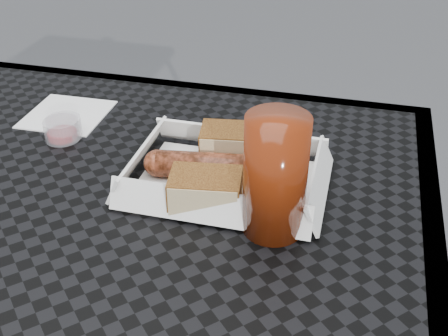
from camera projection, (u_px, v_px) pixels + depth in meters
The scene contains 10 objects.
patio_table at pixel (101, 266), 0.70m from camera, with size 0.80×0.80×0.74m.
food_tray at pixel (226, 182), 0.72m from camera, with size 0.22×0.15×0.00m, color white.
bratwurst at pixel (218, 167), 0.71m from camera, with size 0.19×0.06×0.04m.
bread_near at pixel (229, 145), 0.75m from camera, with size 0.08×0.05×0.05m, color brown.
bread_far at pixel (205, 191), 0.66m from camera, with size 0.08×0.06×0.04m, color brown.
veg_garnish at pixel (262, 206), 0.67m from camera, with size 0.03×0.03×0.00m.
napkin at pixel (67, 114), 0.88m from camera, with size 0.12×0.12×0.00m, color white.
condiment_cup_sauce at pixel (62, 130), 0.81m from camera, with size 0.05×0.05×0.03m, color maroon.
condiment_cup_empty at pixel (64, 127), 0.82m from camera, with size 0.05×0.05×0.03m, color silver.
drink_glass at pixel (275, 176), 0.61m from camera, with size 0.07×0.07×0.14m, color #5C1B07.
Camera 1 is at (0.28, -0.47, 1.15)m, focal length 45.00 mm.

